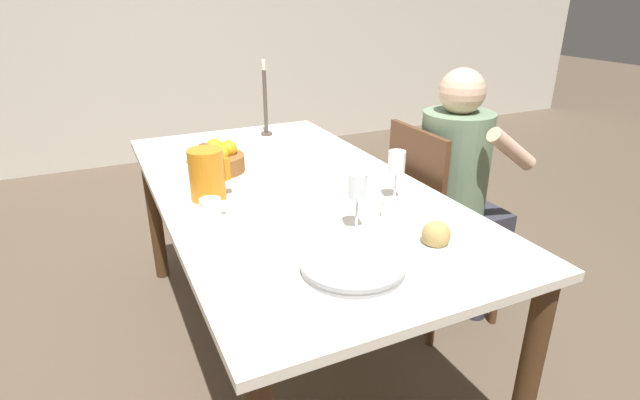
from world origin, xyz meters
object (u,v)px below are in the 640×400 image
at_px(chair_person_side, 434,222).
at_px(candlestick_tall, 265,106).
at_px(red_pitcher, 207,174).
at_px(wine_glass_water, 397,164).
at_px(person_seated, 459,180).
at_px(teacup_across, 211,210).
at_px(bread_plate, 436,239).
at_px(teacup_near_person, 392,211).
at_px(serving_tray, 353,265).
at_px(fruit_bowl, 217,159).
at_px(wine_glass_juice, 357,189).

xyz_separation_m(chair_person_side, candlestick_tall, (-0.50, 0.81, 0.42)).
bearing_deg(red_pitcher, wine_glass_water, -26.00).
xyz_separation_m(person_seated, red_pitcher, (-1.08, 0.11, 0.16)).
relative_size(red_pitcher, teacup_across, 1.53).
bearing_deg(bread_plate, person_seated, 44.68).
bearing_deg(red_pitcher, bread_plate, -51.70).
relative_size(wine_glass_water, teacup_near_person, 1.50).
bearing_deg(serving_tray, wine_glass_water, 44.67).
height_order(bread_plate, fruit_bowl, fruit_bowl).
height_order(red_pitcher, serving_tray, red_pitcher).
relative_size(red_pitcher, serving_tray, 0.64).
height_order(chair_person_side, wine_glass_water, wine_glass_water).
relative_size(wine_glass_juice, candlestick_tall, 0.49).
height_order(red_pitcher, teacup_near_person, red_pitcher).
bearing_deg(wine_glass_juice, wine_glass_water, 32.42).
height_order(person_seated, teacup_across, person_seated).
distance_m(teacup_near_person, fruit_bowl, 0.83).
relative_size(person_seated, teacup_across, 9.76).
relative_size(red_pitcher, wine_glass_water, 1.02).
height_order(teacup_near_person, serving_tray, teacup_near_person).
distance_m(bread_plate, fruit_bowl, 1.03).
distance_m(chair_person_side, person_seated, 0.23).
relative_size(chair_person_side, fruit_bowl, 4.20).
bearing_deg(wine_glass_water, candlestick_tall, 97.16).
bearing_deg(wine_glass_juice, teacup_across, 145.36).
height_order(serving_tray, fruit_bowl, fruit_bowl).
height_order(person_seated, wine_glass_water, person_seated).
relative_size(red_pitcher, bread_plate, 0.98).
relative_size(chair_person_side, red_pitcher, 5.08).
bearing_deg(teacup_across, fruit_bowl, 72.74).
bearing_deg(wine_glass_juice, serving_tray, -121.07).
bearing_deg(candlestick_tall, bread_plate, -88.47).
xyz_separation_m(wine_glass_water, teacup_across, (-0.65, 0.12, -0.10)).
height_order(chair_person_side, serving_tray, chair_person_side).
bearing_deg(fruit_bowl, wine_glass_water, -48.69).
bearing_deg(chair_person_side, teacup_near_person, -52.54).
relative_size(teacup_near_person, fruit_bowl, 0.54).
bearing_deg(person_seated, chair_person_side, -109.39).
height_order(wine_glass_juice, fruit_bowl, wine_glass_juice).
xyz_separation_m(chair_person_side, teacup_near_person, (-0.48, -0.37, 0.30)).
distance_m(person_seated, teacup_across, 1.12).
xyz_separation_m(red_pitcher, teacup_across, (-0.04, -0.18, -0.06)).
xyz_separation_m(wine_glass_water, fruit_bowl, (-0.51, 0.58, -0.08)).
xyz_separation_m(teacup_across, candlestick_tall, (0.52, 0.91, 0.12)).
bearing_deg(teacup_near_person, serving_tray, -140.08).
distance_m(chair_person_side, fruit_bowl, 1.00).
bearing_deg(candlestick_tall, serving_tray, -100.11).
relative_size(teacup_near_person, bread_plate, 0.64).
bearing_deg(teacup_near_person, wine_glass_juice, -175.17).
bearing_deg(bread_plate, candlestick_tall, 91.53).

